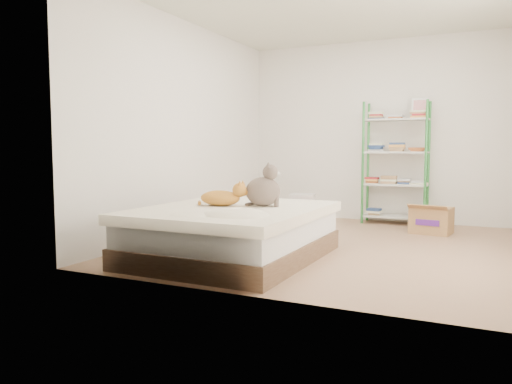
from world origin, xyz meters
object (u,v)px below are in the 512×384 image
Objects in this scene: orange_cat at (220,196)px; bed at (233,233)px; grey_cat at (263,185)px; cardboard_box at (431,220)px; white_bin at (302,208)px; shelf_unit at (396,164)px.

bed is at bearing -21.05° from orange_cat.
orange_cat is 0.43m from grey_cat.
orange_cat is 0.92× the size of cardboard_box.
orange_cat is 2.55m from white_bin.
white_bin is (-1.25, -0.37, -0.64)m from shelf_unit.
grey_cat is 2.55m from cardboard_box.
orange_cat is at bearing 90.70° from grey_cat.
grey_cat is at bearing -106.00° from shelf_unit.
cardboard_box is (1.73, 2.26, -0.42)m from orange_cat.
bed is 0.38m from orange_cat.
white_bin is at bearing 95.74° from bed.
orange_cat is (-0.16, 0.04, 0.34)m from bed.
bed reaches higher than white_bin.
orange_cat is 2.88m from cardboard_box.
cardboard_box is 1.29× the size of white_bin.
white_bin is at bearing 179.74° from cardboard_box.
bed is at bearing -116.19° from cardboard_box.
white_bin is at bearing 84.53° from orange_cat.
bed is 2.78m from cardboard_box.
shelf_unit is 1.45m from white_bin.
shelf_unit is at bearing 71.47° from bed.
cardboard_box is (1.57, 2.30, -0.08)m from bed.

